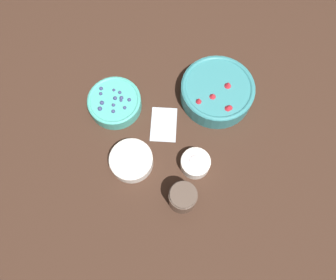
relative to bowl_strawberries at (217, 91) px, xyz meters
The scene contains 7 objects.
ground_plane 0.24m from the bowl_strawberries, 55.19° to the right, with size 4.00×4.00×0.00m, color #382319.
bowl_strawberries is the anchor object (origin of this frame).
bowl_blueberries 0.36m from the bowl_strawberries, 84.50° to the right, with size 0.19×0.19×0.06m.
bowl_bananas 0.39m from the bowl_strawberries, 50.11° to the right, with size 0.14×0.14×0.05m.
bowl_cream 0.27m from the bowl_strawberries, 18.31° to the right, with size 0.10×0.10×0.06m.
jar_chocolate 0.40m from the bowl_strawberries, 19.28° to the right, with size 0.09×0.09×0.10m.
napkin 0.22m from the bowl_strawberries, 60.22° to the right, with size 0.14×0.10×0.01m.
Camera 1 is at (0.43, 0.02, 1.07)m, focal length 35.00 mm.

